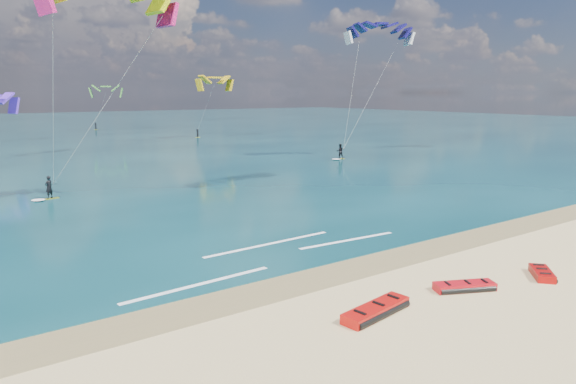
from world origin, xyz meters
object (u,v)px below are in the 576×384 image
object	(u,v)px
kitesurfer_main	(78,85)
kitesurfer_far	(362,79)
packed_kite_mid	(464,290)
packed_kite_left	(376,315)
packed_kite_right	(541,277)

from	to	relation	value
kitesurfer_main	kitesurfer_far	size ratio (longest dim) A/B	0.96
packed_kite_mid	kitesurfer_far	xyz separation A→B (m)	(24.31, 32.25, 9.06)
packed_kite_left	packed_kite_right	bearing A→B (deg)	-17.71
packed_kite_left	kitesurfer_main	bearing A→B (deg)	89.79
packed_kite_left	kitesurfer_main	world-z (taller)	kitesurfer_main
packed_kite_left	kitesurfer_main	size ratio (longest dim) A/B	0.20
packed_kite_right	packed_kite_mid	bearing A→B (deg)	123.65
kitesurfer_main	kitesurfer_far	distance (m)	33.46
packed_kite_left	packed_kite_mid	bearing A→B (deg)	-13.39
packed_kite_left	packed_kite_mid	size ratio (longest dim) A/B	1.23
kitesurfer_far	kitesurfer_main	bearing A→B (deg)	-174.75
kitesurfer_main	packed_kite_right	bearing A→B (deg)	-74.13
kitesurfer_far	packed_kite_right	bearing A→B (deg)	-130.03
packed_kite_right	kitesurfer_main	xyz separation A→B (m)	(-12.09, 25.27, 8.06)
packed_kite_mid	kitesurfer_far	size ratio (longest dim) A/B	0.15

